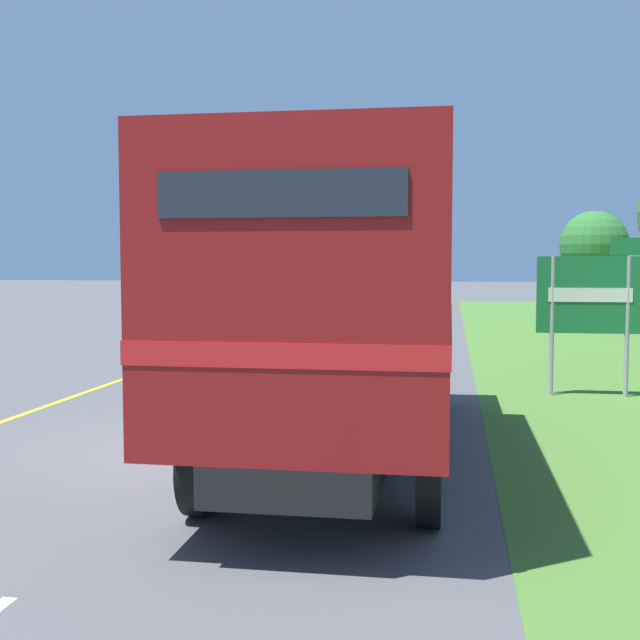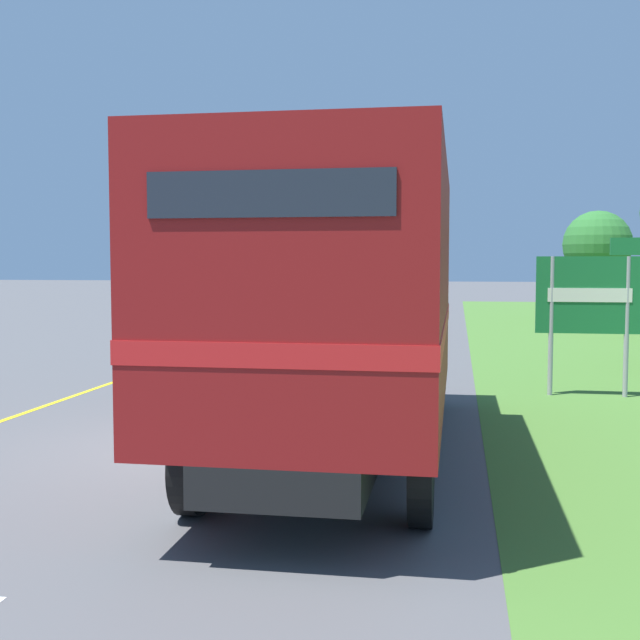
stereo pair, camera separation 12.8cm
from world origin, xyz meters
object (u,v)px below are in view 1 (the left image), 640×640
(horse_trailer_truck, at_px, (347,299))
(roadside_tree_far, at_px, (594,245))
(highway_sign, at_px, (592,298))
(lead_car_white, at_px, (296,313))

(horse_trailer_truck, height_order, roadside_tree_far, roadside_tree_far)
(horse_trailer_truck, height_order, highway_sign, horse_trailer_truck)
(highway_sign, bearing_deg, lead_car_white, 127.72)
(horse_trailer_truck, distance_m, roadside_tree_far, 26.75)
(highway_sign, relative_size, roadside_tree_far, 0.62)
(lead_car_white, xyz_separation_m, highway_sign, (7.43, -9.61, 0.93))
(horse_trailer_truck, xyz_separation_m, roadside_tree_far, (7.29, 25.71, 1.23))
(horse_trailer_truck, distance_m, highway_sign, 6.69)
(lead_car_white, height_order, highway_sign, highway_sign)
(highway_sign, height_order, roadside_tree_far, roadside_tree_far)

